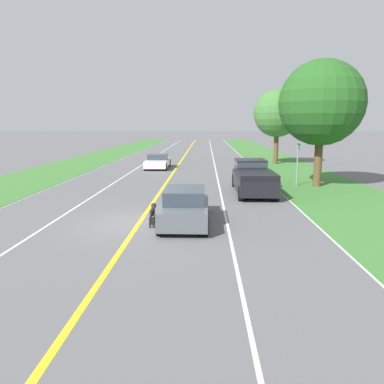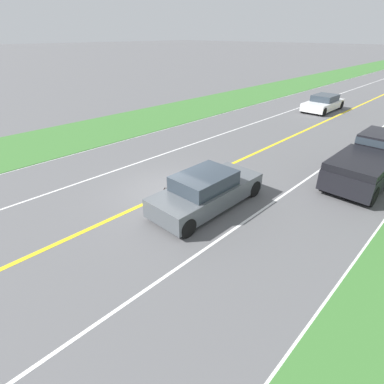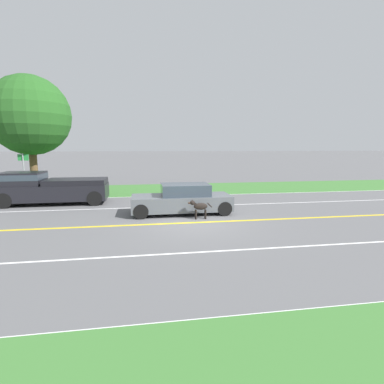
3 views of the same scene
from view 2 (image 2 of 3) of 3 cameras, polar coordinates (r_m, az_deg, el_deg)
The scene contains 11 objects.
ground_plane at distance 12.36m, azimuth -4.24°, elevation -0.03°, with size 400.00×400.00×0.00m, color #5B5B5E.
centre_divider_line at distance 12.36m, azimuth -4.24°, elevation -0.01°, with size 0.18×160.00×0.01m, color yellow.
lane_edge_line_right at distance 9.32m, azimuth 27.13°, elevation -14.25°, with size 0.14×160.00×0.01m, color white.
lane_edge_line_left at distance 17.80m, azimuth -19.68°, elevation 7.38°, with size 0.14×160.00×0.01m, color white.
lane_dash_same_dir at distance 10.37m, azimuth 8.94°, elevation -6.36°, with size 0.10×160.00×0.01m, color white.
lane_dash_oncoming at distance 14.92m, azimuth -13.33°, elevation 4.39°, with size 0.10×160.00×0.01m, color white.
grass_verge_left at distance 20.42m, azimuth -23.70°, elevation 9.24°, with size 6.00×160.00×0.03m, color #3D7533.
ego_car at distance 11.04m, azimuth 2.80°, elevation 0.21°, with size 1.83×4.62×1.40m.
dog at distance 11.49m, azimuth -3.68°, elevation 0.77°, with size 0.21×1.07×0.86m.
pickup_truck at distance 15.33m, azimuth 30.89°, elevation 5.36°, with size 2.05×5.56×1.78m.
oncoming_car at distance 28.24m, azimuth 23.73°, elevation 15.22°, with size 1.92×4.43×1.27m.
Camera 2 is at (8.22, -7.18, 5.81)m, focal length 28.00 mm.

